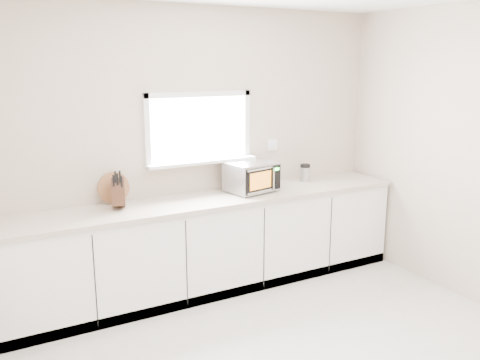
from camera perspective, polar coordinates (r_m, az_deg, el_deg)
back_wall at (r=5.00m, az=-4.67°, el=3.73°), size 4.00×0.17×2.70m
cabinets at (r=4.97m, az=-3.08°, el=-7.32°), size 3.92×0.60×0.88m
countertop at (r=4.82m, az=-3.09°, el=-2.22°), size 3.92×0.64×0.04m
microwave at (r=5.00m, az=1.32°, el=0.42°), size 0.52×0.45×0.30m
knife_block at (r=4.57m, az=-13.52°, el=-1.28°), size 0.17×0.26×0.34m
cutting_board at (r=4.73m, az=-14.01°, el=-0.88°), size 0.29×0.07×0.29m
coffee_grinder at (r=5.50m, az=7.31°, el=0.82°), size 0.12×0.12×0.19m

